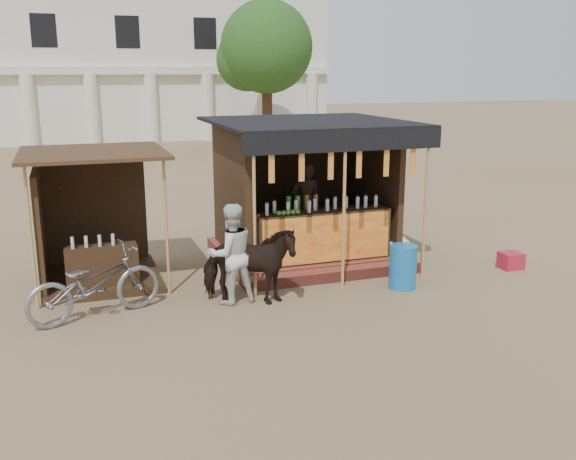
# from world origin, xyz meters

# --- Properties ---
(ground) EXTENTS (120.00, 120.00, 0.00)m
(ground) POSITION_xyz_m (0.00, 0.00, 0.00)
(ground) COLOR #846B4C
(ground) RESTS_ON ground
(main_stall) EXTENTS (3.60, 3.61, 2.78)m
(main_stall) POSITION_xyz_m (1.00, 3.36, 1.03)
(main_stall) COLOR brown
(main_stall) RESTS_ON ground
(secondary_stall) EXTENTS (2.40, 2.40, 2.38)m
(secondary_stall) POSITION_xyz_m (-3.17, 3.24, 0.85)
(secondary_stall) COLOR #362513
(secondary_stall) RESTS_ON ground
(cow) EXTENTS (1.71, 1.25, 1.31)m
(cow) POSITION_xyz_m (-0.79, 1.25, 0.66)
(cow) COLOR black
(cow) RESTS_ON ground
(motorbike) EXTENTS (2.23, 1.35, 1.10)m
(motorbike) POSITION_xyz_m (-3.18, 1.45, 0.55)
(motorbike) COLOR gray
(motorbike) RESTS_ON ground
(bystander) EXTENTS (0.88, 0.73, 1.65)m
(bystander) POSITION_xyz_m (-1.04, 1.43, 0.83)
(bystander) COLOR silver
(bystander) RESTS_ON ground
(blue_barrel) EXTENTS (0.55, 0.55, 0.77)m
(blue_barrel) POSITION_xyz_m (1.96, 1.15, 0.38)
(blue_barrel) COLOR #1664A8
(blue_barrel) RESTS_ON ground
(red_crate) EXTENTS (0.41, 0.37, 0.31)m
(red_crate) POSITION_xyz_m (4.49, 1.47, 0.16)
(red_crate) COLOR maroon
(red_crate) RESTS_ON ground
(cooler) EXTENTS (0.73, 0.58, 0.46)m
(cooler) POSITION_xyz_m (2.50, 2.60, 0.23)
(cooler) COLOR #16652B
(cooler) RESTS_ON ground
(background_building) EXTENTS (26.00, 7.45, 8.18)m
(background_building) POSITION_xyz_m (-2.00, 29.94, 3.98)
(background_building) COLOR silver
(background_building) RESTS_ON ground
(tree) EXTENTS (4.50, 4.40, 7.00)m
(tree) POSITION_xyz_m (5.81, 22.14, 4.63)
(tree) COLOR #382314
(tree) RESTS_ON ground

